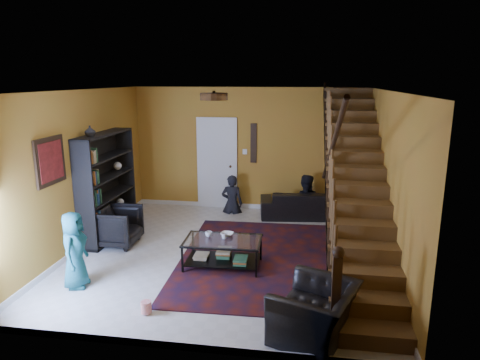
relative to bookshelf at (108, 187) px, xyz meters
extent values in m
plane|color=beige|center=(2.40, -0.60, -0.96)|extent=(5.50, 5.50, 0.00)
plane|color=#AA8125|center=(2.40, 2.15, 0.44)|extent=(5.20, 0.00, 5.20)
plane|color=#AA8125|center=(2.40, -3.35, 0.44)|extent=(5.20, 0.00, 5.20)
plane|color=#AA8125|center=(-0.20, -0.60, 0.44)|extent=(0.00, 5.50, 5.50)
plane|color=#AA8125|center=(5.00, -0.60, 0.44)|extent=(0.00, 5.50, 5.50)
plane|color=white|center=(2.40, -0.60, 1.84)|extent=(5.50, 5.50, 0.00)
cube|color=silver|center=(2.40, 2.14, -0.91)|extent=(5.20, 0.02, 0.10)
cube|color=silver|center=(-0.19, -0.60, -0.91)|extent=(0.02, 5.50, 0.10)
cube|color=#AA8125|center=(4.53, -0.60, 0.36)|extent=(0.95, 4.92, 2.83)
cube|color=black|center=(4.07, -0.60, 0.44)|extent=(0.04, 5.02, 3.02)
cylinder|color=black|center=(4.10, -0.60, 0.89)|extent=(0.07, 4.20, 2.44)
cube|color=black|center=(4.10, -3.00, -0.41)|extent=(0.10, 0.10, 1.10)
cube|color=black|center=(0.00, 0.00, 0.04)|extent=(0.35, 1.80, 2.00)
cube|color=black|center=(0.00, 0.00, -0.56)|extent=(0.35, 1.72, 0.03)
cube|color=black|center=(0.00, 0.00, 0.20)|extent=(0.35, 1.72, 0.03)
cube|color=silver|center=(1.70, 2.12, 0.06)|extent=(0.82, 0.05, 2.05)
cube|color=maroon|center=(-0.17, -1.50, 0.79)|extent=(0.04, 0.74, 0.74)
cube|color=black|center=(2.55, 2.13, 0.59)|extent=(0.14, 0.03, 0.90)
cylinder|color=#3F2814|center=(2.40, -1.40, 1.78)|extent=(0.40, 0.40, 0.10)
cube|color=#47130C|center=(3.28, -0.72, -0.96)|extent=(3.28, 3.72, 0.02)
imported|color=black|center=(3.80, 1.70, -0.67)|extent=(2.11, 1.03, 0.59)
imported|color=black|center=(0.35, -0.46, -0.61)|extent=(0.79, 0.76, 0.71)
imported|color=black|center=(3.89, -2.85, -0.64)|extent=(1.16, 1.23, 0.64)
imported|color=black|center=(2.12, 1.75, -0.75)|extent=(0.49, 0.32, 1.33)
imported|color=black|center=(3.75, 1.75, -0.72)|extent=(0.72, 0.58, 1.39)
imported|color=#1A5F64|center=(0.45, -2.09, -0.39)|extent=(0.44, 0.60, 1.15)
cube|color=black|center=(1.87, -1.44, -0.73)|extent=(0.03, 0.03, 0.46)
cube|color=black|center=(3.04, -1.44, -0.73)|extent=(0.03, 0.03, 0.46)
cube|color=black|center=(1.87, -0.79, -0.73)|extent=(0.03, 0.03, 0.46)
cube|color=black|center=(3.04, -0.79, -0.73)|extent=(0.03, 0.03, 0.46)
cube|color=black|center=(2.45, -1.12, -0.84)|extent=(1.18, 0.69, 0.02)
cube|color=silver|center=(2.45, -1.12, -0.50)|extent=(1.25, 0.75, 0.02)
imported|color=#999999|center=(2.20, -1.02, -0.45)|extent=(0.13, 0.13, 0.09)
imported|color=#999999|center=(2.47, -1.07, -0.45)|extent=(0.12, 0.12, 0.09)
imported|color=#999999|center=(2.49, -0.93, -0.47)|extent=(0.23, 0.23, 0.05)
imported|color=#999999|center=(0.00, -0.50, 1.13)|extent=(0.18, 0.18, 0.19)
cylinder|color=red|center=(1.74, -2.67, -0.87)|extent=(0.18, 0.18, 0.16)
camera|label=1|loc=(3.70, -7.45, 2.04)|focal=32.00mm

